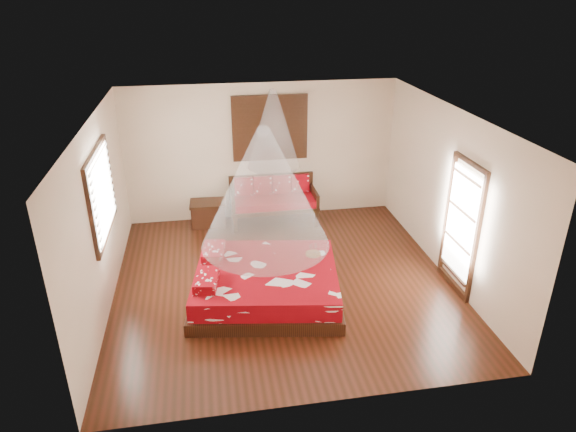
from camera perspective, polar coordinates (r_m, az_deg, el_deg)
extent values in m
cube|color=#32180B|center=(8.66, -0.48, -7.33)|extent=(5.50, 5.50, 0.02)
cube|color=silver|center=(7.55, -0.56, 11.13)|extent=(5.50, 5.50, 0.02)
cube|color=beige|center=(8.07, -20.23, -0.13)|extent=(0.02, 5.50, 2.80)
cube|color=beige|center=(8.84, 17.46, 2.41)|extent=(0.02, 5.50, 2.80)
cube|color=beige|center=(10.57, -2.94, 7.13)|extent=(5.50, 0.02, 2.80)
cube|color=beige|center=(5.62, 4.07, -9.82)|extent=(5.50, 0.02, 2.80)
cube|color=black|center=(8.23, -2.38, -8.34)|extent=(2.56, 2.38, 0.20)
cube|color=maroon|center=(8.09, -2.42, -6.86)|extent=(2.45, 2.27, 0.30)
cube|color=maroon|center=(7.68, -9.05, -7.09)|extent=(0.41, 0.64, 0.15)
cube|color=maroon|center=(8.42, -8.29, -3.98)|extent=(0.41, 0.64, 0.15)
cube|color=black|center=(10.21, -5.87, -0.79)|extent=(0.08, 0.08, 0.42)
cube|color=black|center=(10.43, 3.15, -0.14)|extent=(0.08, 0.08, 0.42)
cube|color=black|center=(10.82, -6.14, 0.70)|extent=(0.08, 0.08, 0.42)
cube|color=black|center=(11.02, 2.40, 1.29)|extent=(0.08, 0.08, 0.42)
cube|color=black|center=(10.52, -1.59, 1.13)|extent=(1.76, 0.78, 0.08)
cube|color=maroon|center=(10.47, -1.59, 1.69)|extent=(1.70, 0.72, 0.14)
cube|color=black|center=(10.73, -1.87, 3.29)|extent=(1.76, 0.06, 0.55)
cube|color=black|center=(10.38, -6.20, 1.63)|extent=(0.06, 0.78, 0.30)
cube|color=black|center=(10.60, 2.91, 2.23)|extent=(0.06, 0.78, 0.30)
cube|color=maroon|center=(10.53, -4.96, 3.24)|extent=(0.37, 0.19, 0.39)
cube|color=maroon|center=(10.57, -2.84, 3.38)|extent=(0.37, 0.19, 0.39)
cube|color=maroon|center=(10.62, -0.74, 3.51)|extent=(0.37, 0.19, 0.39)
cube|color=maroon|center=(10.68, 1.34, 3.64)|extent=(0.37, 0.19, 0.39)
cube|color=black|center=(10.63, -8.81, 0.19)|extent=(0.70, 0.52, 0.45)
cube|color=black|center=(10.53, -8.90, 1.43)|extent=(0.74, 0.56, 0.05)
cube|color=black|center=(10.41, -2.02, 9.75)|extent=(1.52, 0.06, 1.32)
cube|color=black|center=(10.40, -2.01, 9.73)|extent=(1.35, 0.04, 1.10)
cube|color=black|center=(8.14, -20.05, 2.39)|extent=(0.08, 1.74, 1.34)
cube|color=silver|center=(8.13, -19.77, 2.42)|extent=(0.04, 1.54, 1.10)
cube|color=black|center=(8.47, 18.66, -1.33)|extent=(0.08, 1.02, 2.16)
cube|color=white|center=(8.42, 18.63, -0.73)|extent=(0.03, 0.82, 1.70)
cylinder|color=brown|center=(8.42, 2.80, -4.22)|extent=(0.25, 0.25, 0.03)
cone|color=white|center=(7.42, -2.62, 3.07)|extent=(1.93, 1.93, 1.80)
cone|color=white|center=(9.93, -1.65, 9.62)|extent=(1.03, 1.03, 1.50)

